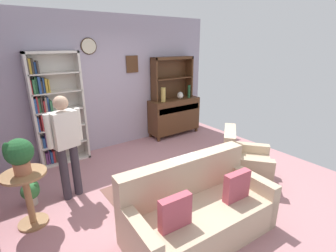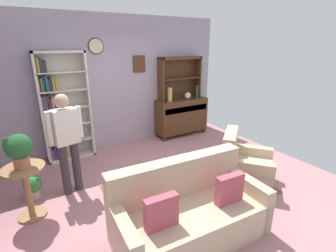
{
  "view_description": "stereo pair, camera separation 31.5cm",
  "coord_description": "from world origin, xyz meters",
  "px_view_note": "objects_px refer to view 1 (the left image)",
  "views": [
    {
      "loc": [
        -2.14,
        -2.87,
        2.24
      ],
      "look_at": [
        0.1,
        0.2,
        0.95
      ],
      "focal_mm": 26.47,
      "sensor_mm": 36.0,
      "label": 1
    },
    {
      "loc": [
        -1.88,
        -3.05,
        2.24
      ],
      "look_at": [
        0.1,
        0.2,
        0.95
      ],
      "focal_mm": 26.47,
      "sensor_mm": 36.0,
      "label": 2
    }
  ],
  "objects_px": {
    "vase_round": "(180,95)",
    "person_reading": "(66,141)",
    "bottle_wine": "(189,91)",
    "armchair_floral": "(243,164)",
    "sideboard": "(174,115)",
    "potted_plant_large": "(19,154)",
    "potted_plant_small": "(31,192)",
    "couch_floral": "(198,211)",
    "sideboard_hutch": "(172,72)",
    "plant_stand": "(28,193)",
    "book_stack": "(156,170)",
    "coffee_table": "(152,177)",
    "bookshelf": "(55,111)",
    "vase_tall": "(163,95)"
  },
  "relations": [
    {
      "from": "sideboard",
      "to": "bottle_wine",
      "type": "xyz_separation_m",
      "value": [
        0.39,
        -0.09,
        0.57
      ]
    },
    {
      "from": "sideboard",
      "to": "bottle_wine",
      "type": "bearing_deg",
      "value": -12.89
    },
    {
      "from": "potted_plant_small",
      "to": "bottle_wine",
      "type": "bearing_deg",
      "value": 14.83
    },
    {
      "from": "bookshelf",
      "to": "vase_tall",
      "type": "bearing_deg",
      "value": -4.02
    },
    {
      "from": "vase_round",
      "to": "bottle_wine",
      "type": "xyz_separation_m",
      "value": [
        0.26,
        -0.02,
        0.07
      ]
    },
    {
      "from": "armchair_floral",
      "to": "book_stack",
      "type": "bearing_deg",
      "value": 164.04
    },
    {
      "from": "sideboard_hutch",
      "to": "potted_plant_large",
      "type": "bearing_deg",
      "value": -154.45
    },
    {
      "from": "potted_plant_large",
      "to": "plant_stand",
      "type": "bearing_deg",
      "value": 50.25
    },
    {
      "from": "armchair_floral",
      "to": "sideboard_hutch",
      "type": "bearing_deg",
      "value": 80.67
    },
    {
      "from": "vase_tall",
      "to": "potted_plant_small",
      "type": "height_order",
      "value": "vase_tall"
    },
    {
      "from": "couch_floral",
      "to": "plant_stand",
      "type": "bearing_deg",
      "value": 139.52
    },
    {
      "from": "sideboard_hutch",
      "to": "couch_floral",
      "type": "bearing_deg",
      "value": -121.88
    },
    {
      "from": "sideboard",
      "to": "potted_plant_large",
      "type": "relative_size",
      "value": 2.93
    },
    {
      "from": "bottle_wine",
      "to": "armchair_floral",
      "type": "xyz_separation_m",
      "value": [
        -0.81,
        -2.37,
        -0.79
      ]
    },
    {
      "from": "plant_stand",
      "to": "coffee_table",
      "type": "xyz_separation_m",
      "value": [
        1.56,
        -0.44,
        -0.1
      ]
    },
    {
      "from": "bookshelf",
      "to": "book_stack",
      "type": "xyz_separation_m",
      "value": [
        0.84,
        -2.12,
        -0.55
      ]
    },
    {
      "from": "potted_plant_large",
      "to": "armchair_floral",
      "type": "bearing_deg",
      "value": -16.1
    },
    {
      "from": "sideboard",
      "to": "coffee_table",
      "type": "xyz_separation_m",
      "value": [
        -1.94,
        -2.0,
        -0.16
      ]
    },
    {
      "from": "sideboard_hutch",
      "to": "book_stack",
      "type": "height_order",
      "value": "sideboard_hutch"
    },
    {
      "from": "sideboard",
      "to": "armchair_floral",
      "type": "xyz_separation_m",
      "value": [
        -0.42,
        -2.46,
        -0.22
      ]
    },
    {
      "from": "couch_floral",
      "to": "potted_plant_large",
      "type": "relative_size",
      "value": 4.15
    },
    {
      "from": "armchair_floral",
      "to": "plant_stand",
      "type": "relative_size",
      "value": 1.46
    },
    {
      "from": "sideboard",
      "to": "potted_plant_large",
      "type": "xyz_separation_m",
      "value": [
        -3.51,
        -1.57,
        0.49
      ]
    },
    {
      "from": "bottle_wine",
      "to": "vase_tall",
      "type": "bearing_deg",
      "value": 179.34
    },
    {
      "from": "sideboard_hutch",
      "to": "person_reading",
      "type": "bearing_deg",
      "value": -155.1
    },
    {
      "from": "sideboard",
      "to": "person_reading",
      "type": "bearing_deg",
      "value": -156.9
    },
    {
      "from": "bottle_wine",
      "to": "potted_plant_large",
      "type": "relative_size",
      "value": 0.72
    },
    {
      "from": "couch_floral",
      "to": "person_reading",
      "type": "distance_m",
      "value": 2.06
    },
    {
      "from": "potted_plant_small",
      "to": "person_reading",
      "type": "height_order",
      "value": "person_reading"
    },
    {
      "from": "couch_floral",
      "to": "vase_round",
      "type": "bearing_deg",
      "value": 54.8
    },
    {
      "from": "couch_floral",
      "to": "coffee_table",
      "type": "bearing_deg",
      "value": 93.05
    },
    {
      "from": "coffee_table",
      "to": "book_stack",
      "type": "bearing_deg",
      "value": -40.18
    },
    {
      "from": "bottle_wine",
      "to": "plant_stand",
      "type": "bearing_deg",
      "value": -159.29
    },
    {
      "from": "vase_round",
      "to": "book_stack",
      "type": "height_order",
      "value": "vase_round"
    },
    {
      "from": "vase_round",
      "to": "potted_plant_large",
      "type": "relative_size",
      "value": 0.38
    },
    {
      "from": "vase_round",
      "to": "person_reading",
      "type": "height_order",
      "value": "person_reading"
    },
    {
      "from": "potted_plant_large",
      "to": "couch_floral",
      "type": "bearing_deg",
      "value": -40.24
    },
    {
      "from": "armchair_floral",
      "to": "potted_plant_small",
      "type": "height_order",
      "value": "armchair_floral"
    },
    {
      "from": "couch_floral",
      "to": "person_reading",
      "type": "xyz_separation_m",
      "value": [
        -1.0,
        1.7,
        0.59
      ]
    },
    {
      "from": "bottle_wine",
      "to": "plant_stand",
      "type": "distance_m",
      "value": 4.21
    },
    {
      "from": "sideboard",
      "to": "plant_stand",
      "type": "height_order",
      "value": "sideboard"
    },
    {
      "from": "sideboard",
      "to": "plant_stand",
      "type": "distance_m",
      "value": 3.83
    },
    {
      "from": "vase_round",
      "to": "armchair_floral",
      "type": "xyz_separation_m",
      "value": [
        -0.55,
        -2.39,
        -0.72
      ]
    },
    {
      "from": "potted_plant_small",
      "to": "coffee_table",
      "type": "relative_size",
      "value": 0.44
    },
    {
      "from": "bottle_wine",
      "to": "potted_plant_large",
      "type": "height_order",
      "value": "bottle_wine"
    },
    {
      "from": "bookshelf",
      "to": "potted_plant_large",
      "type": "height_order",
      "value": "bookshelf"
    },
    {
      "from": "sideboard_hutch",
      "to": "plant_stand",
      "type": "relative_size",
      "value": 1.49
    },
    {
      "from": "sideboard",
      "to": "bottle_wine",
      "type": "height_order",
      "value": "bottle_wine"
    },
    {
      "from": "vase_tall",
      "to": "coffee_table",
      "type": "xyz_separation_m",
      "value": [
        -1.55,
        -1.92,
        -0.73
      ]
    },
    {
      "from": "vase_round",
      "to": "bookshelf",
      "type": "bearing_deg",
      "value": 176.98
    }
  ]
}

